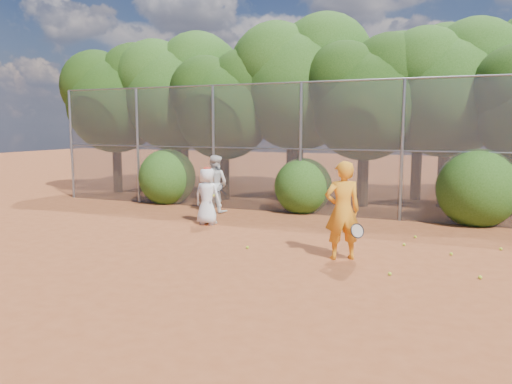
% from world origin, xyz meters
% --- Properties ---
extents(ground, '(80.00, 80.00, 0.00)m').
position_xyz_m(ground, '(0.00, 0.00, 0.00)').
color(ground, brown).
rests_on(ground, ground).
extents(fence_back, '(20.05, 0.09, 4.03)m').
position_xyz_m(fence_back, '(-0.12, 6.00, 2.05)').
color(fence_back, gray).
rests_on(fence_back, ground).
extents(tree_0, '(4.38, 3.81, 6.00)m').
position_xyz_m(tree_0, '(-9.44, 8.04, 3.93)').
color(tree_0, black).
rests_on(tree_0, ground).
extents(tree_1, '(4.64, 4.03, 6.35)m').
position_xyz_m(tree_1, '(-6.94, 8.54, 4.16)').
color(tree_1, black).
rests_on(tree_1, ground).
extents(tree_2, '(3.99, 3.47, 5.47)m').
position_xyz_m(tree_2, '(-4.45, 7.83, 3.58)').
color(tree_2, black).
rests_on(tree_2, ground).
extents(tree_3, '(4.89, 4.26, 6.70)m').
position_xyz_m(tree_3, '(-1.94, 8.84, 4.40)').
color(tree_3, black).
rests_on(tree_3, ground).
extents(tree_4, '(4.19, 3.64, 5.73)m').
position_xyz_m(tree_4, '(0.55, 8.24, 3.76)').
color(tree_4, black).
rests_on(tree_4, ground).
extents(tree_5, '(4.51, 3.92, 6.17)m').
position_xyz_m(tree_5, '(3.06, 9.04, 4.05)').
color(tree_5, black).
rests_on(tree_5, ground).
extents(tree_9, '(4.83, 4.20, 6.62)m').
position_xyz_m(tree_9, '(-7.94, 10.84, 4.34)').
color(tree_9, black).
rests_on(tree_9, ground).
extents(tree_10, '(5.15, 4.48, 7.06)m').
position_xyz_m(tree_10, '(-2.93, 11.05, 4.63)').
color(tree_10, black).
rests_on(tree_10, ground).
extents(tree_11, '(4.64, 4.03, 6.35)m').
position_xyz_m(tree_11, '(2.06, 10.64, 4.16)').
color(tree_11, black).
rests_on(tree_11, ground).
extents(bush_0, '(2.00, 2.00, 2.00)m').
position_xyz_m(bush_0, '(-6.00, 6.30, 1.00)').
color(bush_0, '#234A12').
rests_on(bush_0, ground).
extents(bush_1, '(1.80, 1.80, 1.80)m').
position_xyz_m(bush_1, '(-1.00, 6.30, 0.90)').
color(bush_1, '#234A12').
rests_on(bush_1, ground).
extents(bush_2, '(2.20, 2.20, 2.20)m').
position_xyz_m(bush_2, '(4.00, 6.30, 1.10)').
color(bush_2, '#234A12').
rests_on(bush_2, ground).
extents(player_yellow, '(0.94, 0.77, 2.00)m').
position_xyz_m(player_yellow, '(1.43, 1.24, 1.00)').
color(player_yellow, orange).
rests_on(player_yellow, ground).
extents(player_teen, '(0.78, 0.52, 1.60)m').
position_xyz_m(player_teen, '(-2.82, 3.38, 0.79)').
color(player_teen, white).
rests_on(player_teen, ground).
extents(player_white, '(0.99, 0.88, 1.80)m').
position_xyz_m(player_white, '(-3.57, 5.26, 0.90)').
color(player_white, silver).
rests_on(player_white, ground).
extents(ball_0, '(0.07, 0.07, 0.07)m').
position_xyz_m(ball_0, '(3.49, 2.39, 0.03)').
color(ball_0, '#B6D226').
rests_on(ball_0, ground).
extents(ball_1, '(0.07, 0.07, 0.07)m').
position_xyz_m(ball_1, '(4.48, 3.28, 0.03)').
color(ball_1, '#B6D226').
rests_on(ball_1, ground).
extents(ball_2, '(0.07, 0.07, 0.07)m').
position_xyz_m(ball_2, '(2.51, 0.44, 0.03)').
color(ball_2, '#B6D226').
rests_on(ball_2, ground).
extents(ball_3, '(0.07, 0.07, 0.07)m').
position_xyz_m(ball_3, '(4.02, 0.84, 0.03)').
color(ball_3, '#B6D226').
rests_on(ball_3, ground).
extents(ball_4, '(0.07, 0.07, 0.07)m').
position_xyz_m(ball_4, '(-0.68, 1.25, 0.03)').
color(ball_4, '#B6D226').
rests_on(ball_4, ground).
extents(ball_5, '(0.07, 0.07, 0.07)m').
position_xyz_m(ball_5, '(2.64, 3.80, 0.03)').
color(ball_5, '#B6D226').
rests_on(ball_5, ground).
extents(ball_6, '(0.07, 0.07, 0.07)m').
position_xyz_m(ball_6, '(2.48, 2.86, 0.03)').
color(ball_6, '#B6D226').
rests_on(ball_6, ground).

